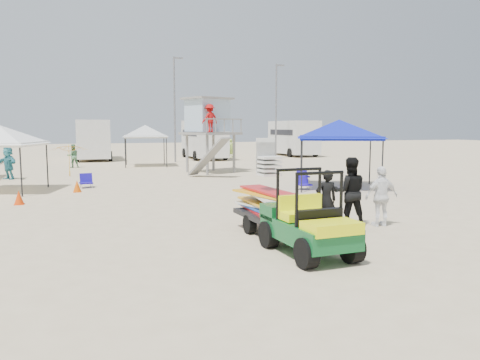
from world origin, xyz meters
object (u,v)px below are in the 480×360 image
object	(u,v)px
utility_cart	(308,216)
lifeguard_tower	(208,118)
surf_trailer	(268,199)
canopy_blue	(339,123)
man_left	(326,200)

from	to	relation	value
utility_cart	lifeguard_tower	size ratio (longest dim) A/B	0.56
surf_trailer	canopy_blue	size ratio (longest dim) A/B	0.53
man_left	canopy_blue	size ratio (longest dim) A/B	0.36
man_left	lifeguard_tower	size ratio (longest dim) A/B	0.37
surf_trailer	lifeguard_tower	world-z (taller)	lifeguard_tower
surf_trailer	utility_cart	bearing A→B (deg)	-90.14
utility_cart	man_left	size ratio (longest dim) A/B	1.52
utility_cart	lifeguard_tower	world-z (taller)	lifeguard_tower
utility_cart	man_left	world-z (taller)	utility_cart
surf_trailer	lifeguard_tower	xyz separation A→B (m)	(2.41, 15.91, 2.35)
man_left	utility_cart	bearing A→B (deg)	58.65
surf_trailer	man_left	bearing A→B (deg)	-11.20
lifeguard_tower	canopy_blue	size ratio (longest dim) A/B	0.96
utility_cart	man_left	bearing A→B (deg)	53.21
surf_trailer	man_left	world-z (taller)	surf_trailer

